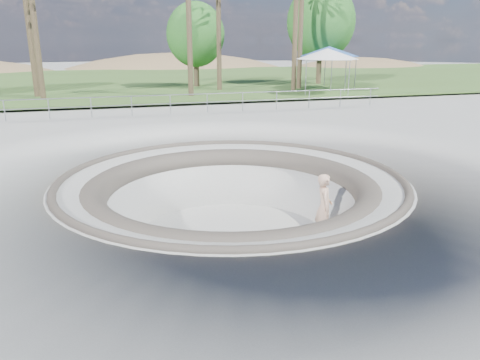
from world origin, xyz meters
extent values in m
plane|color=#ACADA7|center=(0.00, 0.00, 0.00)|extent=(180.00, 180.00, 0.00)
torus|color=#ACADA7|center=(0.00, 0.00, -2.00)|extent=(14.00, 14.00, 4.00)
cylinder|color=#ACADA7|center=(0.00, 0.00, -1.95)|extent=(6.60, 6.60, 0.10)
torus|color=#464138|center=(0.00, 0.00, -0.02)|extent=(10.24, 10.24, 0.24)
torus|color=#464138|center=(0.00, 0.00, -0.45)|extent=(8.91, 8.91, 0.81)
cube|color=#3A5723|center=(0.00, 34.00, 0.22)|extent=(180.00, 36.00, 0.12)
ellipsoid|color=olive|center=(8.00, 60.00, -7.87)|extent=(61.60, 44.00, 28.60)
ellipsoid|color=olive|center=(35.00, 52.00, -5.36)|extent=(42.00, 30.00, 19.50)
cylinder|color=gray|center=(0.00, 12.00, 1.17)|extent=(25.00, 0.05, 0.05)
cylinder|color=gray|center=(0.00, 12.00, 0.72)|extent=(25.00, 0.05, 0.05)
cube|color=#99683D|center=(2.54, -1.06, -1.83)|extent=(0.79, 0.50, 0.02)
cylinder|color=#ACADB1|center=(2.54, -1.06, -1.86)|extent=(0.09, 0.16, 0.03)
cylinder|color=#ACADB1|center=(2.54, -1.06, -1.86)|extent=(0.09, 0.16, 0.03)
cylinder|color=silver|center=(2.54, -1.06, -1.87)|extent=(0.07, 0.05, 0.06)
cylinder|color=silver|center=(2.54, -1.06, -1.87)|extent=(0.07, 0.05, 0.06)
cylinder|color=silver|center=(2.54, -1.06, -1.87)|extent=(0.07, 0.05, 0.06)
cylinder|color=silver|center=(2.54, -1.06, -1.87)|extent=(0.07, 0.05, 0.06)
imported|color=tan|center=(2.54, -1.06, -0.81)|extent=(0.69, 0.85, 2.02)
cylinder|color=gray|center=(10.62, 16.55, 1.42)|extent=(0.06, 0.06, 2.28)
cylinder|color=gray|center=(13.52, 16.55, 1.42)|extent=(0.06, 0.06, 2.28)
cylinder|color=gray|center=(10.62, 19.45, 1.42)|extent=(0.06, 0.06, 2.28)
cylinder|color=gray|center=(13.52, 19.45, 1.42)|extent=(0.06, 0.06, 2.28)
cube|color=silver|center=(12.07, 18.00, 2.66)|extent=(4.11, 4.11, 0.08)
cone|color=silver|center=(12.07, 18.00, 3.03)|extent=(5.61, 5.61, 0.73)
cylinder|color=gray|center=(12.26, 19.60, 1.46)|extent=(0.06, 0.06, 2.36)
cylinder|color=gray|center=(15.26, 19.60, 1.46)|extent=(0.06, 0.06, 2.36)
cylinder|color=gray|center=(12.26, 22.60, 1.46)|extent=(0.06, 0.06, 2.36)
cylinder|color=gray|center=(15.26, 22.60, 1.46)|extent=(0.06, 0.06, 2.36)
cube|color=#2F5BAA|center=(13.76, 21.10, 2.75)|extent=(4.27, 4.27, 0.08)
cone|color=#2F5BAA|center=(13.76, 21.10, 3.12)|extent=(5.78, 5.78, 0.75)
cylinder|color=brown|center=(-7.58, 21.75, 5.80)|extent=(0.36, 0.36, 11.26)
cylinder|color=brown|center=(-7.08, 20.49, 4.04)|extent=(0.36, 0.36, 7.74)
cylinder|color=brown|center=(2.50, 19.26, 5.14)|extent=(0.36, 0.36, 9.94)
cylinder|color=brown|center=(5.37, 22.63, 4.34)|extent=(0.36, 0.36, 8.34)
cylinder|color=brown|center=(10.50, 20.22, 5.07)|extent=(0.36, 0.36, 9.80)
cylinder|color=brown|center=(11.66, 21.87, 5.28)|extent=(0.36, 0.36, 10.22)
cylinder|color=brown|center=(4.25, 25.86, 2.13)|extent=(0.44, 0.44, 3.93)
ellipsoid|color=#205B1F|center=(4.25, 25.86, 4.38)|extent=(4.69, 4.26, 5.12)
cylinder|color=brown|center=(14.97, 25.24, 2.62)|extent=(0.44, 0.44, 4.91)
ellipsoid|color=#205B1F|center=(14.97, 25.24, 5.43)|extent=(5.86, 5.33, 6.40)
camera|label=1|loc=(-3.56, -12.81, 3.91)|focal=35.00mm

